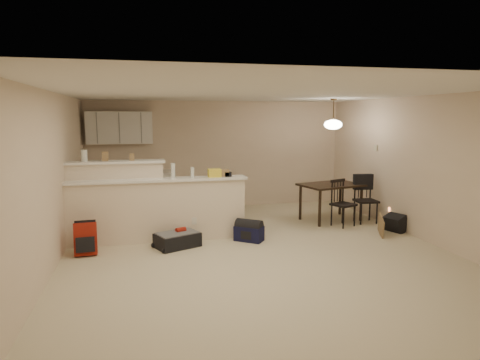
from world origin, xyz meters
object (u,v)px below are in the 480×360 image
object	(u,v)px
red_backpack	(86,239)
dining_chair_near	(343,203)
black_daypack	(395,223)
pendant_lamp	(333,124)
suitcase	(177,240)
navy_duffel	(249,233)
dining_chair_far	(366,199)
dining_table	(331,188)

from	to	relation	value
red_backpack	dining_chair_near	bearing A→B (deg)	4.72
black_daypack	pendant_lamp	bearing A→B (deg)	15.47
suitcase	navy_duffel	bearing A→B (deg)	-20.50
dining_chair_far	red_backpack	bearing A→B (deg)	-166.66
navy_duffel	black_daypack	xyz separation A→B (m)	(2.83, -0.03, 0.03)
suitcase	black_daypack	xyz separation A→B (m)	(4.07, 0.04, 0.04)
dining_chair_near	black_daypack	xyz separation A→B (m)	(0.77, -0.61, -0.30)
dining_table	black_daypack	bearing A→B (deg)	-68.16
dining_chair_near	suitcase	world-z (taller)	dining_chair_near
dining_table	dining_chair_near	world-z (taller)	dining_chair_near
suitcase	red_backpack	size ratio (longest dim) A/B	1.35
dining_table	pendant_lamp	xyz separation A→B (m)	(-0.00, -0.00, 1.32)
dining_table	red_backpack	bearing A→B (deg)	-179.41
red_backpack	black_daypack	world-z (taller)	red_backpack
suitcase	pendant_lamp	bearing A→B (deg)	-4.49
red_backpack	navy_duffel	world-z (taller)	red_backpack
dining_chair_far	suitcase	distance (m)	3.97
pendant_lamp	dining_chair_far	xyz separation A→B (m)	(0.61, -0.35, -1.51)
pendant_lamp	suitcase	xyz separation A→B (m)	(-3.26, -1.15, -1.87)
dining_chair_near	suitcase	size ratio (longest dim) A/B	1.34
dining_table	black_daypack	size ratio (longest dim) A/B	3.90
dining_chair_near	red_backpack	distance (m)	4.79
dining_table	pendant_lamp	bearing A→B (deg)	-149.11
dining_table	dining_chair_far	world-z (taller)	dining_chair_far
red_backpack	black_daypack	size ratio (longest dim) A/B	1.42
navy_duffel	black_daypack	distance (m)	2.83
black_daypack	red_backpack	bearing A→B (deg)	70.77
dining_chair_near	red_backpack	size ratio (longest dim) A/B	1.81
pendant_lamp	black_daypack	distance (m)	2.29
navy_duffel	dining_chair_near	bearing A→B (deg)	53.39
dining_chair_near	dining_chair_far	bearing A→B (deg)	-7.61
dining_table	suitcase	xyz separation A→B (m)	(-3.26, -1.15, -0.56)
dining_table	black_daypack	xyz separation A→B (m)	(0.81, -1.11, -0.52)
dining_table	red_backpack	world-z (taller)	dining_table
dining_chair_far	black_daypack	xyz separation A→B (m)	(0.20, -0.76, -0.32)
dining_table	dining_chair_near	xyz separation A→B (m)	(0.04, -0.50, -0.22)
red_backpack	pendant_lamp	bearing A→B (deg)	10.67
dining_chair_far	navy_duffel	world-z (taller)	dining_chair_far
suitcase	navy_duffel	world-z (taller)	navy_duffel
dining_chair_far	suitcase	xyz separation A→B (m)	(-3.87, -0.80, -0.36)
navy_duffel	black_daypack	world-z (taller)	black_daypack
pendant_lamp	navy_duffel	size ratio (longest dim) A/B	1.29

